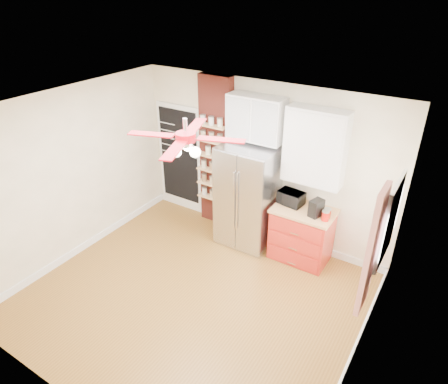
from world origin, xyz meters
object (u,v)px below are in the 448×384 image
Objects in this scene: ceiling_fan at (186,137)px; canister_left at (325,216)px; toaster_oven at (291,198)px; fridge at (248,196)px; red_cabinet at (302,234)px; pantry_jar_oats at (208,150)px; coffee_maker at (316,208)px.

ceiling_fan reaches higher than canister_left.
toaster_oven is 0.65m from canister_left.
red_cabinet is (0.97, 0.05, -0.42)m from fridge.
toaster_oven is at bearing -1.65° from pantry_jar_oats.
coffee_maker reaches higher than toaster_oven.
red_cabinet is 2.75m from ceiling_fan.
pantry_jar_oats is at bearing 117.44° from ceiling_fan.
canister_left is at bearing -2.99° from fridge.
pantry_jar_oats is (-1.59, 0.05, 0.43)m from toaster_oven.
toaster_oven is 2.78× the size of pantry_jar_oats.
red_cabinet is at bearing 61.29° from ceiling_fan.
red_cabinet is at bearing -4.97° from toaster_oven.
coffee_maker reaches higher than canister_left.
ceiling_fan is 5.31× the size of coffee_maker.
pantry_jar_oats is at bearing -174.16° from toaster_oven.
fridge is at bearing 91.76° from ceiling_fan.
fridge is 1.05m from pantry_jar_oats.
coffee_maker is 1.88× the size of pantry_jar_oats.
fridge is 1.35m from canister_left.
canister_left is at bearing 50.41° from ceiling_fan.
ceiling_fan is 2.49m from canister_left.
canister_left is (0.63, -0.18, -0.04)m from toaster_oven.
canister_left is (0.37, -0.12, 0.52)m from red_cabinet.
coffee_maker reaches higher than red_cabinet.
pantry_jar_oats is (-0.93, 1.78, -0.98)m from ceiling_fan.
red_cabinet is at bearing -3.18° from pantry_jar_oats.
canister_left is 2.28m from pantry_jar_oats.
toaster_oven reaches higher than red_cabinet.
toaster_oven is (0.71, 0.11, 0.13)m from fridge.
fridge is at bearing 177.01° from canister_left.
red_cabinet is 0.61m from toaster_oven.
ceiling_fan is (0.05, -1.63, 1.55)m from fridge.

